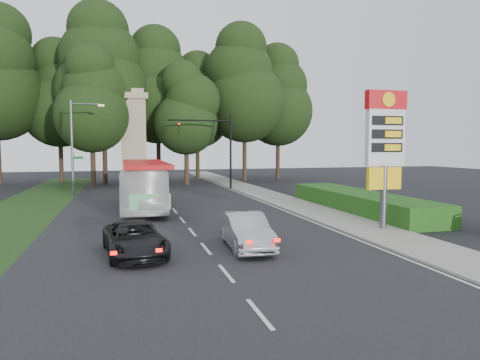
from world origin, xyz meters
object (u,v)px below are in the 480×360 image
object	(u,v)px
transit_bus	(145,185)
suv_charcoal	(135,239)
traffic_signal_mast	(217,141)
monument	(133,137)
gas_station_pylon	(385,140)
sedan_silver	(246,231)
streetlight_signs	(75,143)

from	to	relation	value
transit_bus	suv_charcoal	distance (m)	12.60
traffic_signal_mast	monument	xyz separation A→B (m)	(-7.68, 6.00, 0.43)
gas_station_pylon	sedan_silver	world-z (taller)	gas_station_pylon
streetlight_signs	sedan_silver	world-z (taller)	streetlight_signs
traffic_signal_mast	transit_bus	xyz separation A→B (m)	(-7.45, -11.18, -3.11)
streetlight_signs	suv_charcoal	bearing A→B (deg)	-79.09
gas_station_pylon	traffic_signal_mast	distance (m)	22.29
monument	suv_charcoal	distance (m)	30.05
gas_station_pylon	traffic_signal_mast	xyz separation A→B (m)	(-3.52, 22.00, 0.22)
suv_charcoal	streetlight_signs	bearing A→B (deg)	94.58
streetlight_signs	monument	world-z (taller)	monument
monument	sedan_silver	distance (m)	30.36
gas_station_pylon	streetlight_signs	size ratio (longest dim) A/B	0.86
sedan_silver	suv_charcoal	size ratio (longest dim) A/B	0.96
sedan_silver	traffic_signal_mast	bearing A→B (deg)	83.16
streetlight_signs	suv_charcoal	size ratio (longest dim) A/B	1.77
transit_bus	suv_charcoal	bearing A→B (deg)	-91.76
traffic_signal_mast	monument	bearing A→B (deg)	142.00
monument	transit_bus	world-z (taller)	monument
suv_charcoal	gas_station_pylon	bearing A→B (deg)	1.74
suv_charcoal	traffic_signal_mast	bearing A→B (deg)	63.98
streetlight_signs	traffic_signal_mast	bearing A→B (deg)	8.92
gas_station_pylon	suv_charcoal	distance (m)	12.71
traffic_signal_mast	streetlight_signs	bearing A→B (deg)	-171.08
streetlight_signs	transit_bus	xyz separation A→B (m)	(5.21, -9.19, -2.87)
monument	transit_bus	distance (m)	17.55
suv_charcoal	transit_bus	bearing A→B (deg)	78.98
transit_bus	sedan_silver	xyz separation A→B (m)	(3.38, -12.64, -0.85)
streetlight_signs	suv_charcoal	xyz separation A→B (m)	(4.19, -21.72, -3.81)
monument	transit_bus	size ratio (longest dim) A/B	0.89
monument	sedan_silver	bearing A→B (deg)	-83.11
gas_station_pylon	streetlight_signs	distance (m)	25.74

